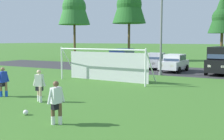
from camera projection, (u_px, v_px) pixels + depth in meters
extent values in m
plane|color=#3D7028|center=(138.00, 87.00, 18.60)|extent=(400.00, 400.00, 0.00)
cube|color=#333335|center=(178.00, 71.00, 27.96)|extent=(52.00, 8.40, 0.01)
sphere|color=white|center=(26.00, 112.00, 11.57)|extent=(0.22, 0.22, 0.22)
sphere|color=black|center=(26.00, 112.00, 11.56)|extent=(0.08, 0.08, 0.08)
sphere|color=red|center=(27.00, 113.00, 11.54)|extent=(0.07, 0.07, 0.07)
cylinder|color=white|center=(146.00, 69.00, 18.54)|extent=(0.12, 0.12, 2.44)
cylinder|color=white|center=(62.00, 64.00, 22.23)|extent=(0.12, 0.12, 2.44)
cylinder|color=white|center=(100.00, 49.00, 20.25)|extent=(7.32, 0.46, 0.12)
cylinder|color=white|center=(151.00, 66.00, 19.30)|extent=(0.18, 1.95, 2.46)
cylinder|color=white|center=(69.00, 62.00, 22.98)|extent=(0.18, 1.95, 2.46)
cube|color=silver|center=(107.00, 66.00, 21.25)|extent=(6.95, 0.37, 2.20)
cylinder|color=brown|center=(53.00, 114.00, 10.24)|extent=(0.14, 0.14, 0.80)
cylinder|color=brown|center=(60.00, 114.00, 10.27)|extent=(0.14, 0.14, 0.80)
cylinder|color=white|center=(53.00, 120.00, 10.26)|extent=(0.15, 0.15, 0.32)
cylinder|color=white|center=(60.00, 120.00, 10.30)|extent=(0.15, 0.15, 0.32)
cube|color=black|center=(56.00, 105.00, 10.22)|extent=(0.30, 0.38, 0.28)
cube|color=white|center=(56.00, 95.00, 10.18)|extent=(0.33, 0.43, 0.60)
sphere|color=brown|center=(56.00, 84.00, 10.13)|extent=(0.22, 0.22, 0.22)
cylinder|color=white|center=(50.00, 97.00, 10.02)|extent=(0.14, 0.24, 0.55)
cylinder|color=white|center=(62.00, 95.00, 10.34)|extent=(0.14, 0.24, 0.55)
cylinder|color=beige|center=(40.00, 95.00, 13.87)|extent=(0.14, 0.14, 0.80)
cylinder|color=beige|center=(39.00, 94.00, 14.11)|extent=(0.14, 0.14, 0.80)
cylinder|color=white|center=(41.00, 99.00, 13.90)|extent=(0.15, 0.15, 0.32)
cylinder|color=white|center=(39.00, 98.00, 14.14)|extent=(0.15, 0.15, 0.32)
cube|color=black|center=(39.00, 88.00, 13.96)|extent=(0.39, 0.31, 0.28)
cube|color=silver|center=(39.00, 80.00, 13.91)|extent=(0.43, 0.34, 0.60)
sphere|color=beige|center=(39.00, 72.00, 13.87)|extent=(0.22, 0.22, 0.22)
cylinder|color=silver|center=(43.00, 81.00, 13.83)|extent=(0.25, 0.15, 0.55)
cylinder|color=silver|center=(35.00, 81.00, 14.01)|extent=(0.25, 0.15, 0.55)
cylinder|color=#936B4C|center=(6.00, 89.00, 15.34)|extent=(0.14, 0.14, 0.80)
cylinder|color=#936B4C|center=(1.00, 90.00, 15.27)|extent=(0.14, 0.14, 0.80)
cylinder|color=blue|center=(6.00, 94.00, 15.37)|extent=(0.15, 0.15, 0.32)
cylinder|color=blue|center=(1.00, 94.00, 15.30)|extent=(0.15, 0.15, 0.32)
cube|color=black|center=(3.00, 84.00, 15.27)|extent=(0.24, 0.35, 0.28)
cube|color=#1E38B7|center=(3.00, 77.00, 15.23)|extent=(0.26, 0.39, 0.60)
sphere|color=#936B4C|center=(3.00, 69.00, 15.18)|extent=(0.22, 0.22, 0.22)
cylinder|color=#1E38B7|center=(7.00, 77.00, 15.42)|extent=(0.10, 0.23, 0.55)
cube|color=navy|center=(121.00, 61.00, 30.22)|extent=(2.11, 4.68, 1.00)
cube|color=navy|center=(122.00, 53.00, 30.30)|extent=(1.88, 3.08, 0.84)
cube|color=#28384C|center=(117.00, 53.00, 29.03)|extent=(1.63, 0.45, 0.71)
cube|color=#28384C|center=(130.00, 53.00, 29.93)|extent=(0.16, 2.55, 0.59)
cube|color=white|center=(117.00, 62.00, 27.96)|extent=(0.28, 0.09, 0.20)
cube|color=white|center=(108.00, 62.00, 28.40)|extent=(0.28, 0.09, 0.20)
cube|color=#B21414|center=(133.00, 59.00, 32.03)|extent=(0.28, 0.09, 0.20)
cube|color=#B21414|center=(125.00, 59.00, 32.47)|extent=(0.28, 0.09, 0.20)
cylinder|color=black|center=(124.00, 67.00, 28.59)|extent=(0.27, 0.65, 0.64)
cylinder|color=black|center=(108.00, 66.00, 29.39)|extent=(0.27, 0.65, 0.64)
cylinder|color=black|center=(134.00, 65.00, 31.16)|extent=(0.27, 0.65, 0.64)
cylinder|color=black|center=(119.00, 64.00, 31.96)|extent=(0.27, 0.65, 0.64)
cube|color=#B2B2BC|center=(155.00, 62.00, 30.00)|extent=(1.92, 4.25, 0.76)
cube|color=#B2B2BC|center=(155.00, 56.00, 30.06)|extent=(1.72, 2.15, 0.64)
cube|color=#28384C|center=(153.00, 57.00, 29.19)|extent=(1.54, 0.36, 0.55)
cube|color=#28384C|center=(163.00, 56.00, 29.69)|extent=(0.09, 1.79, 0.45)
cube|color=white|center=(153.00, 64.00, 27.94)|extent=(0.28, 0.09, 0.20)
cube|color=white|center=(144.00, 63.00, 28.37)|extent=(0.28, 0.09, 0.20)
cube|color=#B21414|center=(164.00, 61.00, 31.62)|extent=(0.28, 0.09, 0.20)
cube|color=#B21414|center=(156.00, 61.00, 32.05)|extent=(0.28, 0.09, 0.20)
cylinder|color=black|center=(159.00, 67.00, 28.49)|extent=(0.26, 0.65, 0.64)
cylinder|color=black|center=(143.00, 67.00, 29.27)|extent=(0.26, 0.65, 0.64)
cylinder|color=black|center=(166.00, 65.00, 30.81)|extent=(0.26, 0.65, 0.64)
cylinder|color=black|center=(151.00, 65.00, 31.60)|extent=(0.26, 0.65, 0.64)
cube|color=silver|center=(174.00, 65.00, 27.33)|extent=(2.03, 4.29, 0.76)
cube|color=silver|center=(175.00, 57.00, 27.38)|extent=(1.77, 2.19, 0.64)
cube|color=#28384C|center=(172.00, 58.00, 26.55)|extent=(1.54, 0.40, 0.55)
cube|color=#28384C|center=(183.00, 58.00, 26.95)|extent=(0.14, 1.78, 0.45)
cube|color=white|center=(172.00, 66.00, 25.31)|extent=(0.28, 0.10, 0.20)
cube|color=white|center=(162.00, 65.00, 25.81)|extent=(0.28, 0.10, 0.20)
cube|color=#B21414|center=(185.00, 63.00, 28.82)|extent=(0.28, 0.10, 0.20)
cube|color=#B21414|center=(176.00, 62.00, 29.33)|extent=(0.28, 0.10, 0.20)
cylinder|color=black|center=(179.00, 70.00, 25.80)|extent=(0.27, 0.65, 0.64)
cylinder|color=black|center=(161.00, 69.00, 26.71)|extent=(0.27, 0.65, 0.64)
cylinder|color=black|center=(187.00, 68.00, 28.02)|extent=(0.27, 0.65, 0.64)
cylinder|color=black|center=(170.00, 67.00, 28.94)|extent=(0.27, 0.65, 0.64)
cube|color=black|center=(221.00, 65.00, 25.24)|extent=(2.26, 4.91, 1.10)
cube|color=black|center=(222.00, 53.00, 25.29)|extent=(2.06, 4.20, 1.10)
cube|color=#28384C|center=(218.00, 54.00, 23.62)|extent=(1.69, 0.56, 0.91)
cube|color=white|center=(223.00, 67.00, 22.95)|extent=(0.28, 0.10, 0.20)
cube|color=white|center=(209.00, 66.00, 23.51)|extent=(0.28, 0.10, 0.20)
cube|color=#B21414|center=(220.00, 62.00, 27.52)|extent=(0.28, 0.10, 0.20)
cylinder|color=black|center=(206.00, 72.00, 24.54)|extent=(0.28, 0.65, 0.64)
cylinder|color=black|center=(213.00, 69.00, 27.07)|extent=(0.28, 0.65, 0.64)
cylinder|color=brown|center=(75.00, 42.00, 43.86)|extent=(0.36, 0.36, 5.54)
cone|color=#2D702D|center=(74.00, 0.00, 43.14)|extent=(4.98, 4.98, 7.75)
sphere|color=#2D702D|center=(74.00, 7.00, 43.26)|extent=(3.74, 3.74, 3.74)
cylinder|color=brown|center=(129.00, 42.00, 42.06)|extent=(0.36, 0.36, 5.63)
sphere|color=#236023|center=(129.00, 5.00, 41.45)|extent=(3.80, 3.80, 3.80)
cylinder|color=brown|center=(221.00, 48.00, 36.33)|extent=(0.36, 0.36, 4.02)
cone|color=#1E511E|center=(223.00, 11.00, 35.81)|extent=(3.61, 3.61, 5.62)
sphere|color=#1E511E|center=(223.00, 18.00, 35.90)|extent=(2.71, 2.71, 2.71)
cylinder|color=slate|center=(161.00, 36.00, 24.25)|extent=(0.18, 0.18, 6.90)
cylinder|color=slate|center=(160.00, 74.00, 24.61)|extent=(0.32, 0.32, 0.30)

